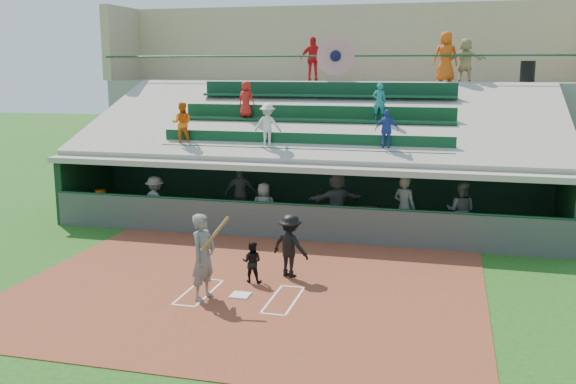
% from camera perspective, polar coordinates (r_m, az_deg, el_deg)
% --- Properties ---
extents(ground, '(100.00, 100.00, 0.00)m').
position_cam_1_polar(ground, '(14.99, -4.25, -9.25)').
color(ground, '#1B4C15').
rests_on(ground, ground).
extents(dirt_slab, '(11.00, 9.00, 0.02)m').
position_cam_1_polar(dirt_slab, '(15.43, -3.65, -8.60)').
color(dirt_slab, brown).
rests_on(dirt_slab, ground).
extents(home_plate, '(0.43, 0.43, 0.03)m').
position_cam_1_polar(home_plate, '(14.98, -4.25, -9.13)').
color(home_plate, white).
rests_on(home_plate, dirt_slab).
extents(batters_box_chalk, '(2.65, 1.85, 0.01)m').
position_cam_1_polar(batters_box_chalk, '(14.98, -4.25, -9.17)').
color(batters_box_chalk, white).
rests_on(batters_box_chalk, dirt_slab).
extents(dugout_floor, '(16.00, 3.50, 0.04)m').
position_cam_1_polar(dugout_floor, '(21.21, 1.55, -3.05)').
color(dugout_floor, gray).
rests_on(dugout_floor, ground).
extents(concourse_slab, '(20.00, 3.00, 4.60)m').
position_cam_1_polar(concourse_slab, '(27.34, 4.72, 4.98)').
color(concourse_slab, gray).
rests_on(concourse_slab, ground).
extents(grandstand, '(20.40, 10.40, 7.80)m').
position_cam_1_polar(grandstand, '(24.42, 3.51, 4.17)').
color(grandstand, '#484C48').
rests_on(grandstand, ground).
extents(batter_at_plate, '(0.94, 0.82, 1.97)m').
position_cam_1_polar(batter_at_plate, '(14.59, -7.52, -5.71)').
color(batter_at_plate, '#585B56').
rests_on(batter_at_plate, dirt_slab).
extents(catcher, '(0.51, 0.41, 1.02)m').
position_cam_1_polar(catcher, '(15.72, -3.23, -6.22)').
color(catcher, black).
rests_on(catcher, dirt_slab).
extents(home_umpire, '(1.17, 0.92, 1.58)m').
position_cam_1_polar(home_umpire, '(16.05, 0.19, -4.79)').
color(home_umpire, black).
rests_on(home_umpire, dirt_slab).
extents(dugout_bench, '(13.80, 3.67, 0.42)m').
position_cam_1_polar(dugout_bench, '(22.41, 2.34, -1.67)').
color(dugout_bench, brown).
rests_on(dugout_bench, dugout_floor).
extents(white_table, '(0.83, 0.67, 0.67)m').
position_cam_1_polar(white_table, '(22.90, -16.42, -1.53)').
color(white_table, white).
rests_on(white_table, dugout_floor).
extents(water_cooler, '(0.35, 0.35, 0.35)m').
position_cam_1_polar(water_cooler, '(22.75, -16.34, -0.28)').
color(water_cooler, '#D8620C').
rests_on(water_cooler, white_table).
extents(dugout_player_a, '(1.22, 0.93, 1.67)m').
position_cam_1_polar(dugout_player_a, '(21.28, -11.70, -0.86)').
color(dugout_player_a, '#555752').
rests_on(dugout_player_a, dugout_floor).
extents(dugout_player_b, '(1.16, 0.70, 1.86)m').
position_cam_1_polar(dugout_player_b, '(21.78, -4.20, -0.14)').
color(dugout_player_b, '#585B56').
rests_on(dugout_player_b, dugout_floor).
extents(dugout_player_c, '(0.84, 0.59, 1.61)m').
position_cam_1_polar(dugout_player_c, '(20.10, -2.16, -1.43)').
color(dugout_player_c, '#565853').
rests_on(dugout_player_c, dugout_floor).
extents(dugout_player_d, '(1.86, 1.32, 1.93)m').
position_cam_1_polar(dugout_player_d, '(20.36, 4.36, -0.82)').
color(dugout_player_d, '#525450').
rests_on(dugout_player_d, dugout_floor).
extents(dugout_player_e, '(0.85, 0.74, 1.97)m').
position_cam_1_polar(dugout_player_e, '(19.57, 10.30, -1.40)').
color(dugout_player_e, '#575A55').
rests_on(dugout_player_e, dugout_floor).
extents(dugout_player_f, '(0.97, 0.81, 1.78)m').
position_cam_1_polar(dugout_player_f, '(20.03, 15.10, -1.61)').
color(dugout_player_f, '#5F625C').
rests_on(dugout_player_f, dugout_floor).
extents(trash_bin, '(0.54, 0.54, 0.81)m').
position_cam_1_polar(trash_bin, '(26.12, 20.52, 9.98)').
color(trash_bin, black).
rests_on(trash_bin, concourse_slab).
extents(concourse_staff_a, '(1.11, 0.61, 1.80)m').
position_cam_1_polar(concourse_staff_a, '(26.97, 2.26, 11.74)').
color(concourse_staff_a, red).
rests_on(concourse_staff_a, concourse_slab).
extents(concourse_staff_b, '(1.02, 0.75, 1.91)m').
position_cam_1_polar(concourse_staff_b, '(25.53, 13.84, 11.58)').
color(concourse_staff_b, '#CD490C').
rests_on(concourse_staff_b, concourse_slab).
extents(concourse_staff_c, '(1.56, 0.56, 1.65)m').
position_cam_1_polar(concourse_staff_c, '(25.62, 15.49, 11.22)').
color(concourse_staff_c, tan).
rests_on(concourse_staff_c, concourse_slab).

